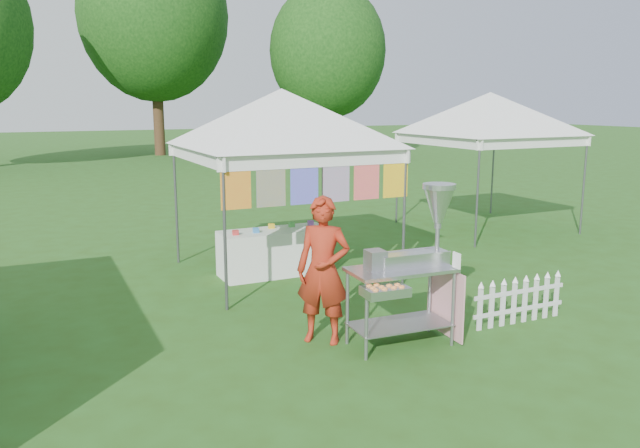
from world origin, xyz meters
TOP-DOWN VIEW (x-y plane):
  - ground at (0.00, 0.00)m, footprint 120.00×120.00m
  - canopy_main at (0.00, 3.49)m, footprint 4.24×4.24m
  - canopy_right at (5.50, 5.00)m, footprint 4.24×4.24m
  - tree_mid at (3.00, 28.00)m, footprint 7.60×7.60m
  - tree_right at (10.00, 22.00)m, footprint 5.60×5.60m
  - donut_cart at (0.22, -0.02)m, footprint 1.39×0.86m
  - vendor at (-0.73, 0.49)m, footprint 0.75×0.73m
  - picket_fence at (1.80, -0.05)m, footprint 1.44×0.04m
  - display_table at (-0.15, 3.48)m, footprint 1.80×0.70m

SIDE VIEW (x-z plane):
  - ground at x=0.00m, z-range 0.00..0.00m
  - picket_fence at x=1.80m, z-range 0.01..0.57m
  - display_table at x=-0.15m, z-range 0.00..0.74m
  - vendor at x=-0.73m, z-range 0.00..1.73m
  - donut_cart at x=0.22m, z-range 0.16..2.03m
  - canopy_main at x=0.00m, z-range 1.26..4.71m
  - canopy_right at x=5.50m, z-range 1.27..4.72m
  - tree_right at x=10.00m, z-range 0.97..9.39m
  - tree_mid at x=3.00m, z-range 1.38..12.90m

